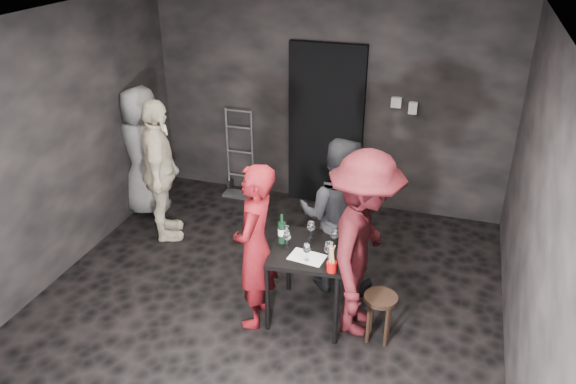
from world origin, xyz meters
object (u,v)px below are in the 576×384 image
(stool, at_px, (380,306))
(server_red, at_px, (255,242))
(woman_black, at_px, (338,210))
(breadstick_cup, at_px, (332,259))
(bystander_cream, at_px, (159,164))
(man_maroon, at_px, (364,230))
(wine_bottle, at_px, (282,232))
(bystander_grey, at_px, (143,146))
(hand_truck, at_px, (240,178))
(tasting_table, at_px, (311,258))

(stool, height_order, server_red, server_red)
(woman_black, height_order, breadstick_cup, woman_black)
(bystander_cream, xyz_separation_m, breadstick_cup, (2.29, -1.18, -0.07))
(man_maroon, relative_size, wine_bottle, 7.04)
(stool, xyz_separation_m, bystander_grey, (-3.22, 1.53, 0.54))
(woman_black, bearing_deg, wine_bottle, 50.66)
(hand_truck, bearing_deg, bystander_grey, -139.14)
(woman_black, xyz_separation_m, wine_bottle, (-0.39, -0.54, -0.01))
(hand_truck, xyz_separation_m, wine_bottle, (1.33, -2.19, 0.65))
(woman_black, distance_m, wine_bottle, 0.67)
(hand_truck, relative_size, woman_black, 0.68)
(man_maroon, bearing_deg, bystander_cream, 70.32)
(stool, distance_m, breadstick_cup, 0.68)
(hand_truck, distance_m, woman_black, 2.47)
(hand_truck, height_order, man_maroon, man_maroon)
(server_red, bearing_deg, stool, 89.80)
(hand_truck, height_order, breadstick_cup, hand_truck)
(wine_bottle, bearing_deg, tasting_table, -3.86)
(woman_black, xyz_separation_m, man_maroon, (0.36, -0.58, 0.16))
(server_red, distance_m, man_maroon, 0.98)
(bystander_cream, distance_m, bystander_grey, 0.72)
(bystander_grey, bearing_deg, hand_truck, -140.95)
(server_red, xyz_separation_m, wine_bottle, (0.18, 0.23, 0.01))
(hand_truck, height_order, server_red, server_red)
(wine_bottle, bearing_deg, bystander_cream, 153.57)
(hand_truck, height_order, stool, hand_truck)
(hand_truck, relative_size, bystander_cream, 0.63)
(hand_truck, relative_size, breadstick_cup, 4.44)
(stool, bearing_deg, server_red, -176.63)
(stool, relative_size, server_red, 0.28)
(tasting_table, distance_m, server_red, 0.55)
(woman_black, bearing_deg, stool, 125.83)
(server_red, height_order, breadstick_cup, server_red)
(stool, height_order, wine_bottle, wine_bottle)
(man_maroon, xyz_separation_m, wine_bottle, (-0.76, 0.04, -0.17))
(wine_bottle, distance_m, breadstick_cup, 0.63)
(man_maroon, relative_size, bystander_grey, 1.15)
(bystander_cream, xyz_separation_m, wine_bottle, (1.74, -0.87, -0.08))
(woman_black, relative_size, bystander_grey, 0.97)
(stool, distance_m, woman_black, 1.04)
(bystander_cream, height_order, bystander_grey, bystander_cream)
(stool, bearing_deg, breadstick_cup, -159.85)
(tasting_table, relative_size, server_red, 0.44)
(tasting_table, height_order, server_red, server_red)
(tasting_table, xyz_separation_m, man_maroon, (0.47, -0.02, 0.39))
(hand_truck, distance_m, man_maroon, 3.16)
(tasting_table, distance_m, man_maroon, 0.61)
(server_red, bearing_deg, bystander_grey, -131.19)
(breadstick_cup, bearing_deg, woman_black, 100.17)
(man_maroon, height_order, breadstick_cup, man_maroon)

